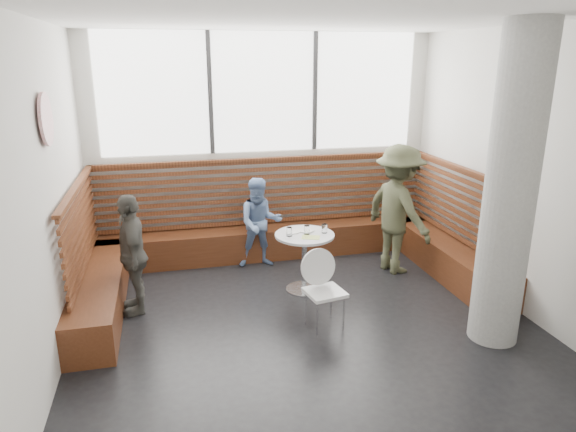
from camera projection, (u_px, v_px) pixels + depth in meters
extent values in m
cube|color=silver|center=(311.00, 188.00, 5.15)|extent=(5.00, 5.00, 3.20)
cube|color=black|center=(309.00, 329.00, 5.62)|extent=(5.00, 5.00, 0.01)
cube|color=white|center=(314.00, 18.00, 4.67)|extent=(5.00, 5.00, 0.01)
cube|color=white|center=(264.00, 93.00, 7.22)|extent=(4.50, 0.02, 1.65)
cube|color=#3F3F42|center=(210.00, 94.00, 7.04)|extent=(0.06, 0.04, 1.65)
cube|color=#3F3F42|center=(315.00, 92.00, 7.37)|extent=(0.06, 0.04, 1.65)
cube|color=#4A2412|center=(268.00, 242.00, 7.64)|extent=(5.00, 0.50, 0.45)
cube|color=#4A2412|center=(103.00, 284.00, 6.21)|extent=(0.50, 2.50, 0.45)
cube|color=#4A2412|center=(439.00, 252.00, 7.22)|extent=(0.50, 2.50, 0.45)
cube|color=#4F2613|center=(266.00, 192.00, 7.59)|extent=(4.88, 0.08, 0.98)
cube|color=#4F2613|center=(81.00, 228.00, 5.96)|extent=(0.08, 2.38, 0.98)
cube|color=#4F2613|center=(455.00, 202.00, 7.04)|extent=(0.08, 2.38, 0.98)
cylinder|color=gray|center=(510.00, 191.00, 5.00)|extent=(0.50, 0.50, 3.20)
cylinder|color=white|center=(46.00, 119.00, 4.76)|extent=(0.03, 0.50, 0.50)
cylinder|color=silver|center=(304.00, 289.00, 6.56)|extent=(0.47, 0.47, 0.03)
cylinder|color=silver|center=(304.00, 262.00, 6.46)|extent=(0.07, 0.07, 0.73)
cylinder|color=#B7B7BA|center=(305.00, 235.00, 6.35)|extent=(0.74, 0.74, 0.03)
cube|color=white|center=(325.00, 292.00, 5.54)|extent=(0.39, 0.37, 0.04)
cylinder|color=white|center=(321.00, 266.00, 5.62)|extent=(0.41, 0.09, 0.41)
cylinder|color=silver|center=(314.00, 319.00, 5.44)|extent=(0.02, 0.02, 0.40)
cylinder|color=silver|center=(342.00, 315.00, 5.51)|extent=(0.02, 0.02, 0.40)
cylinder|color=silver|center=(307.00, 307.00, 5.70)|extent=(0.02, 0.02, 0.40)
cylinder|color=silver|center=(334.00, 303.00, 5.77)|extent=(0.02, 0.02, 0.40)
imported|color=#484B32|center=(398.00, 210.00, 6.94)|extent=(0.95, 1.28, 1.77)
imported|color=#708FC3|center=(260.00, 223.00, 7.17)|extent=(0.65, 0.52, 1.28)
imported|color=#53514B|center=(132.00, 254.00, 5.84)|extent=(0.42, 0.86, 1.41)
cylinder|color=white|center=(293.00, 232.00, 6.41)|extent=(0.18, 0.18, 0.01)
cylinder|color=white|center=(306.00, 230.00, 6.46)|extent=(0.21, 0.21, 0.01)
cylinder|color=white|center=(289.00, 232.00, 6.25)|extent=(0.07, 0.07, 0.11)
cylinder|color=white|center=(307.00, 230.00, 6.31)|extent=(0.07, 0.07, 0.11)
cylinder|color=white|center=(324.00, 229.00, 6.37)|extent=(0.07, 0.07, 0.11)
cube|color=#A5C64C|center=(311.00, 237.00, 6.22)|extent=(0.26, 0.22, 0.00)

